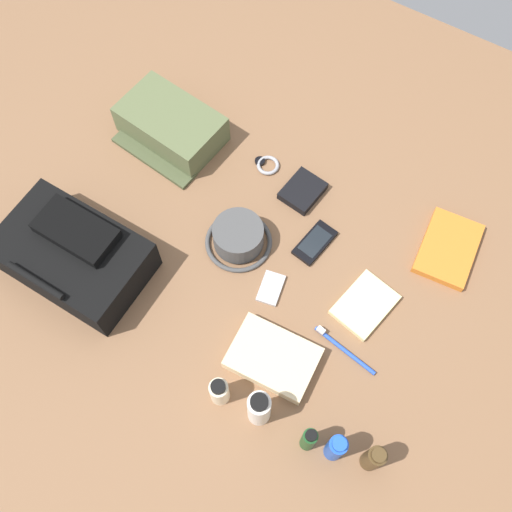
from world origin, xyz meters
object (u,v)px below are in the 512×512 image
object	(u,v)px
cell_phone	(315,243)
wallet	(302,191)
toiletry_pouch	(171,126)
folded_towel	(273,358)
paperback_novel	(448,249)
toothbrush	(341,347)
shampoo_bottle	(309,439)
toothpaste_tube	(259,408)
deodorant_spray	(336,448)
notepad	(365,305)
lotion_bottle	(219,391)
backpack	(74,255)
bucket_hat	(238,237)
media_player	(271,288)
wristwatch	(267,165)
cologne_bottle	(374,458)

from	to	relation	value
cell_phone	wallet	size ratio (longest dim) A/B	1.17
toiletry_pouch	folded_towel	distance (m)	0.70
paperback_novel	toothbrush	size ratio (longest dim) A/B	1.19
shampoo_bottle	toothpaste_tube	distance (m)	0.12
toothpaste_tube	deodorant_spray	bearing A→B (deg)	-175.05
folded_towel	notepad	bearing A→B (deg)	-117.78
paperback_novel	lotion_bottle	bearing A→B (deg)	64.41
backpack	paperback_novel	xyz separation A→B (m)	(-0.78, -0.52, -0.05)
bucket_hat	media_player	size ratio (longest dim) A/B	1.86
wristwatch	folded_towel	size ratio (longest dim) A/B	0.36
cell_phone	media_player	distance (m)	0.17
toiletry_pouch	toothbrush	bearing A→B (deg)	156.79
bucket_hat	cologne_bottle	size ratio (longest dim) A/B	1.36
media_player	backpack	bearing A→B (deg)	23.56
media_player	shampoo_bottle	bearing A→B (deg)	132.99
cologne_bottle	media_player	world-z (taller)	cologne_bottle
shampoo_bottle	toothbrush	xyz separation A→B (m)	(0.04, -0.23, -0.05)
bucket_hat	toothbrush	distance (m)	0.38
cologne_bottle	paperback_novel	world-z (taller)	cologne_bottle
bucket_hat	cell_phone	distance (m)	0.20
lotion_bottle	cell_phone	distance (m)	0.46
toothpaste_tube	backpack	bearing A→B (deg)	-8.05
shampoo_bottle	paperback_novel	distance (m)	0.61
backpack	deodorant_spray	bearing A→B (deg)	175.01
paperback_novel	wristwatch	xyz separation A→B (m)	(0.53, 0.02, -0.00)
backpack	cell_phone	size ratio (longest dim) A/B	2.77
backpack	folded_towel	xyz separation A→B (m)	(-0.55, -0.04, -0.04)
deodorant_spray	wristwatch	xyz separation A→B (m)	(0.51, -0.57, -0.06)
paperback_novel	wristwatch	bearing A→B (deg)	2.36
wallet	lotion_bottle	bearing A→B (deg)	107.01
cologne_bottle	notepad	size ratio (longest dim) A/B	0.85
shampoo_bottle	paperback_novel	size ratio (longest dim) A/B	0.61
paperback_novel	notepad	xyz separation A→B (m)	(0.11, 0.25, -0.00)
paperback_novel	folded_towel	xyz separation A→B (m)	(0.24, 0.48, 0.01)
toiletry_pouch	lotion_bottle	bearing A→B (deg)	133.26
shampoo_bottle	lotion_bottle	size ratio (longest dim) A/B	1.22
paperback_novel	notepad	bearing A→B (deg)	65.53
paperback_novel	cell_phone	xyz separation A→B (m)	(0.30, 0.16, -0.00)
media_player	toothbrush	size ratio (longest dim) A/B	0.53
toiletry_pouch	media_player	bearing A→B (deg)	151.77
toothbrush	notepad	world-z (taller)	toothbrush
lotion_bottle	shampoo_bottle	bearing A→B (deg)	-176.89
backpack	folded_towel	bearing A→B (deg)	-175.52
backpack	notepad	distance (m)	0.73
backpack	notepad	bearing A→B (deg)	-157.51
lotion_bottle	toothbrush	world-z (taller)	lotion_bottle
toiletry_pouch	wristwatch	distance (m)	0.29
notepad	bucket_hat	bearing A→B (deg)	13.12
toothbrush	cell_phone	bearing A→B (deg)	-48.00
cologne_bottle	deodorant_spray	distance (m)	0.08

